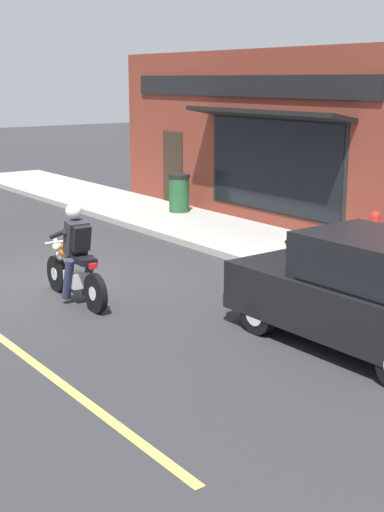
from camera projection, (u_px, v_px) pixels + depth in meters
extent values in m
plane|color=#2B2B2D|center=(50.00, 281.00, 12.73)|extent=(80.00, 80.00, 0.00)
cube|color=#9E9B93|center=(175.00, 220.00, 17.83)|extent=(2.60, 22.00, 0.14)
cube|color=maroon|center=(247.00, 138.00, 17.54)|extent=(0.50, 10.23, 4.20)
cube|color=black|center=(273.00, 166.00, 16.52)|extent=(0.04, 4.30, 2.10)
cube|color=black|center=(274.00, 166.00, 16.53)|extent=(0.02, 4.50, 2.20)
cube|color=#2D2319|center=(173.00, 170.00, 19.84)|extent=(0.04, 0.90, 2.10)
cube|color=black|center=(264.00, 114.00, 16.04)|extent=(0.81, 4.91, 0.24)
cube|color=black|center=(239.00, 86.00, 17.08)|extent=(0.06, 8.70, 0.50)
cylinder|color=black|center=(57.00, 273.00, 12.07)|extent=(0.11, 0.62, 0.62)
cylinder|color=silver|center=(57.00, 273.00, 12.07)|extent=(0.12, 0.22, 0.22)
cylinder|color=black|center=(96.00, 293.00, 10.96)|extent=(0.11, 0.62, 0.62)
cylinder|color=silver|center=(96.00, 293.00, 10.96)|extent=(0.12, 0.22, 0.22)
cube|color=silver|center=(77.00, 279.00, 11.46)|extent=(0.29, 0.41, 0.24)
ellipsoid|color=orange|center=(69.00, 251.00, 11.56)|extent=(0.31, 0.53, 0.24)
cube|color=black|center=(82.00, 259.00, 11.18)|extent=(0.27, 0.57, 0.10)
cylinder|color=silver|center=(59.00, 257.00, 11.92)|extent=(0.08, 0.33, 0.68)
cylinder|color=silver|center=(61.00, 242.00, 11.75)|extent=(0.56, 0.05, 0.04)
sphere|color=silver|center=(57.00, 247.00, 11.92)|extent=(0.16, 0.16, 0.16)
cylinder|color=silver|center=(97.00, 289.00, 11.25)|extent=(0.09, 0.55, 0.08)
cube|color=red|center=(93.00, 266.00, 10.90)|extent=(0.12, 0.06, 0.08)
cylinder|color=#282D4C|center=(68.00, 279.00, 11.29)|extent=(0.15, 0.35, 0.71)
cylinder|color=#282D4C|center=(89.00, 276.00, 11.49)|extent=(0.15, 0.35, 0.71)
cube|color=#232328|center=(76.00, 237.00, 11.25)|extent=(0.35, 0.33, 0.57)
cylinder|color=#232328|center=(58.00, 234.00, 11.32)|extent=(0.10, 0.52, 0.26)
cylinder|color=#232328|center=(81.00, 231.00, 11.54)|extent=(0.10, 0.52, 0.26)
sphere|color=silver|center=(74.00, 211.00, 11.20)|extent=(0.26, 0.26, 0.26)
cube|color=black|center=(81.00, 238.00, 11.12)|extent=(0.28, 0.25, 0.42)
cylinder|color=black|center=(259.00, 313.00, 10.05)|extent=(0.19, 0.60, 0.60)
cylinder|color=silver|center=(259.00, 313.00, 10.05)|extent=(0.21, 0.33, 0.33)
cylinder|color=black|center=(328.00, 295.00, 10.90)|extent=(0.19, 0.60, 0.60)
cylinder|color=silver|center=(328.00, 295.00, 10.90)|extent=(0.21, 0.33, 0.33)
cube|color=black|center=(360.00, 304.00, 9.48)|extent=(1.73, 3.74, 0.70)
cube|color=black|center=(379.00, 261.00, 9.13)|extent=(1.48, 1.93, 0.66)
cube|color=black|center=(327.00, 253.00, 9.81)|extent=(1.33, 0.38, 0.51)
cube|color=black|center=(341.00, 272.00, 8.71)|extent=(0.07, 1.52, 0.46)
cube|color=silver|center=(239.00, 272.00, 10.58)|extent=(0.24, 0.05, 0.14)
cube|color=silver|center=(288.00, 262.00, 11.18)|extent=(0.24, 0.05, 0.14)
cube|color=#28282B|center=(265.00, 291.00, 10.95)|extent=(1.61, 0.16, 0.20)
cylinder|color=red|center=(373.00, 251.00, 14.04)|extent=(0.24, 0.24, 0.16)
cylinder|color=red|center=(374.00, 232.00, 13.95)|extent=(0.18, 0.18, 0.58)
sphere|color=red|center=(375.00, 216.00, 13.87)|extent=(0.20, 0.20, 0.20)
cylinder|color=red|center=(370.00, 231.00, 13.86)|extent=(0.10, 0.08, 0.08)
cylinder|color=red|center=(379.00, 229.00, 14.01)|extent=(0.10, 0.08, 0.08)
cylinder|color=#23512D|center=(179.00, 195.00, 18.52)|extent=(0.52, 0.52, 0.90)
cylinder|color=black|center=(179.00, 176.00, 18.40)|extent=(0.56, 0.56, 0.08)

